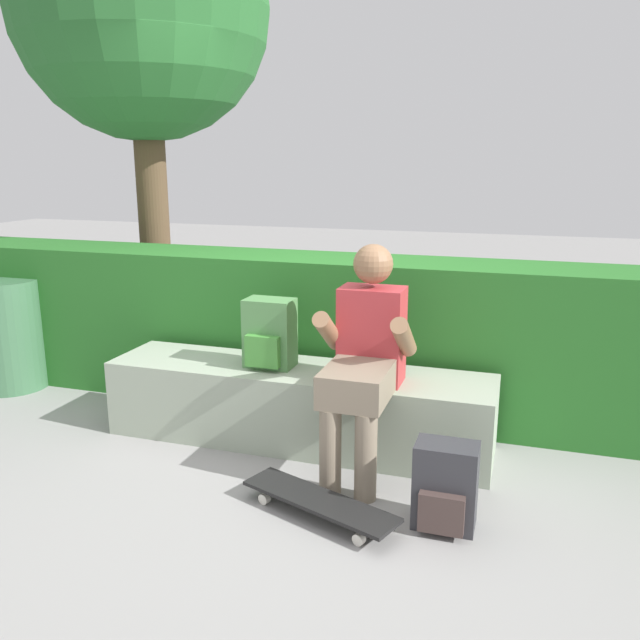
{
  "coord_description": "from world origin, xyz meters",
  "views": [
    {
      "loc": [
        1.23,
        -3.04,
        1.63
      ],
      "look_at": [
        0.08,
        0.52,
        0.71
      ],
      "focal_mm": 36.65,
      "sensor_mm": 36.0,
      "label": 1
    }
  ],
  "objects_px": {
    "bench_main": "(298,405)",
    "trash_bin": "(8,334)",
    "person_skater": "(365,353)",
    "skateboard_near_person": "(319,502)",
    "backpack_on_bench": "(269,334)",
    "backpack_on_ground": "(445,487)"
  },
  "relations": [
    {
      "from": "backpack_on_bench",
      "to": "trash_bin",
      "type": "height_order",
      "value": "backpack_on_bench"
    },
    {
      "from": "bench_main",
      "to": "trash_bin",
      "type": "xyz_separation_m",
      "value": [
        -2.32,
        0.25,
        0.17
      ]
    },
    {
      "from": "backpack_on_bench",
      "to": "backpack_on_ground",
      "type": "distance_m",
      "value": 1.37
    },
    {
      "from": "person_skater",
      "to": "trash_bin",
      "type": "xyz_separation_m",
      "value": [
        -2.78,
        0.48,
        -0.25
      ]
    },
    {
      "from": "backpack_on_ground",
      "to": "person_skater",
      "type": "bearing_deg",
      "value": 137.91
    },
    {
      "from": "bench_main",
      "to": "person_skater",
      "type": "distance_m",
      "value": 0.66
    },
    {
      "from": "person_skater",
      "to": "backpack_on_bench",
      "type": "distance_m",
      "value": 0.66
    },
    {
      "from": "bench_main",
      "to": "backpack_on_ground",
      "type": "height_order",
      "value": "bench_main"
    },
    {
      "from": "bench_main",
      "to": "skateboard_near_person",
      "type": "xyz_separation_m",
      "value": [
        0.38,
        -0.76,
        -0.15
      ]
    },
    {
      "from": "skateboard_near_person",
      "to": "backpack_on_bench",
      "type": "relative_size",
      "value": 2.05
    },
    {
      "from": "bench_main",
      "to": "backpack_on_ground",
      "type": "bearing_deg",
      "value": -35.14
    },
    {
      "from": "person_skater",
      "to": "backpack_on_ground",
      "type": "xyz_separation_m",
      "value": [
        0.49,
        -0.44,
        -0.46
      ]
    },
    {
      "from": "person_skater",
      "to": "skateboard_near_person",
      "type": "bearing_deg",
      "value": -97.85
    },
    {
      "from": "backpack_on_bench",
      "to": "skateboard_near_person",
      "type": "bearing_deg",
      "value": -53.95
    },
    {
      "from": "skateboard_near_person",
      "to": "bench_main",
      "type": "bearing_deg",
      "value": 116.58
    },
    {
      "from": "backpack_on_bench",
      "to": "trash_bin",
      "type": "distance_m",
      "value": 2.18
    },
    {
      "from": "bench_main",
      "to": "person_skater",
      "type": "bearing_deg",
      "value": -26.07
    },
    {
      "from": "backpack_on_bench",
      "to": "backpack_on_ground",
      "type": "bearing_deg",
      "value": -30.54
    },
    {
      "from": "person_skater",
      "to": "backpack_on_bench",
      "type": "bearing_deg",
      "value": 161.06
    },
    {
      "from": "skateboard_near_person",
      "to": "backpack_on_bench",
      "type": "height_order",
      "value": "backpack_on_bench"
    },
    {
      "from": "person_skater",
      "to": "backpack_on_ground",
      "type": "relative_size",
      "value": 3.0
    },
    {
      "from": "bench_main",
      "to": "backpack_on_ground",
      "type": "distance_m",
      "value": 1.16
    }
  ]
}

